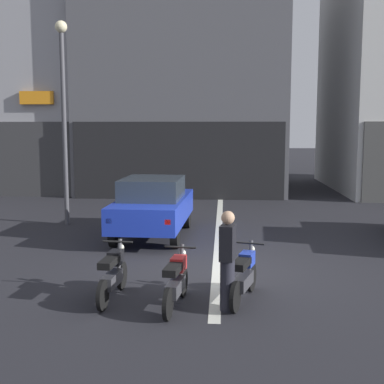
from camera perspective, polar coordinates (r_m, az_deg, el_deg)
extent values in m
plane|color=#232328|center=(10.98, 2.79, -8.64)|extent=(120.00, 120.00, 0.00)
cube|color=silver|center=(16.83, 3.08, -2.98)|extent=(0.20, 18.00, 0.01)
cube|color=#9E9EA3|center=(27.49, -18.46, 17.68)|extent=(10.90, 7.49, 16.23)
cube|color=orange|center=(22.72, -16.93, 10.03)|extent=(1.43, 0.16, 0.55)
cube|color=black|center=(21.07, -1.56, 3.50)|extent=(8.71, 0.10, 3.20)
cylinder|color=black|center=(15.54, -6.27, -2.70)|extent=(0.21, 0.65, 0.64)
cylinder|color=black|center=(15.29, -0.57, -2.83)|extent=(0.21, 0.65, 0.64)
cylinder|color=black|center=(13.05, -8.67, -4.68)|extent=(0.21, 0.65, 0.64)
cylinder|color=black|center=(12.76, -1.90, -4.89)|extent=(0.21, 0.65, 0.64)
cube|color=#1E38BF|center=(14.06, -4.32, -1.97)|extent=(1.93, 4.17, 0.66)
cube|color=#2D3842|center=(13.82, -4.45, 0.42)|extent=(1.63, 2.03, 0.56)
cube|color=red|center=(12.26, -9.24, -3.20)|extent=(0.14, 0.07, 0.12)
cube|color=red|center=(11.97, -2.71, -3.36)|extent=(0.14, 0.07, 0.12)
cylinder|color=#47474C|center=(16.08, -14.04, 6.63)|extent=(0.14, 0.14, 5.76)
sphere|color=beige|center=(16.34, -14.40, 17.43)|extent=(0.36, 0.36, 0.36)
cylinder|color=black|center=(9.76, -7.84, -9.19)|extent=(0.11, 0.52, 0.52)
cylinder|color=black|center=(8.71, -9.94, -11.29)|extent=(0.11, 0.52, 0.52)
cube|color=#38383D|center=(9.15, -8.93, -9.61)|extent=(0.26, 0.75, 0.22)
cube|color=black|center=(8.91, -9.27, -7.75)|extent=(0.27, 0.62, 0.12)
cube|color=black|center=(9.30, -8.51, -7.22)|extent=(0.25, 0.38, 0.24)
cylinder|color=#4C4C51|center=(9.52, -8.12, -7.29)|extent=(0.09, 0.24, 0.70)
cylinder|color=black|center=(9.37, -8.30, -5.51)|extent=(0.55, 0.08, 0.04)
sphere|color=silver|center=(9.60, -7.93, -6.13)|extent=(0.12, 0.12, 0.12)
cylinder|color=black|center=(9.27, -1.01, -10.02)|extent=(0.14, 0.52, 0.52)
cylinder|color=black|center=(8.20, -2.71, -12.38)|extent=(0.14, 0.52, 0.52)
cube|color=#38383D|center=(8.65, -1.88, -10.54)|extent=(0.29, 0.76, 0.22)
cube|color=black|center=(8.40, -2.13, -8.59)|extent=(0.30, 0.62, 0.12)
cube|color=red|center=(8.80, -1.51, -7.99)|extent=(0.26, 0.39, 0.24)
cylinder|color=#4C4C51|center=(9.02, -1.21, -8.05)|extent=(0.10, 0.24, 0.70)
cylinder|color=black|center=(8.86, -1.33, -6.17)|extent=(0.55, 0.11, 0.04)
sphere|color=silver|center=(9.10, -1.04, -6.82)|extent=(0.12, 0.12, 0.12)
cylinder|color=black|center=(9.61, 6.64, -9.44)|extent=(0.21, 0.52, 0.52)
cylinder|color=black|center=(8.54, 4.84, -11.58)|extent=(0.21, 0.52, 0.52)
cube|color=#38383D|center=(8.99, 5.73, -9.87)|extent=(0.40, 0.76, 0.22)
cube|color=black|center=(8.75, 5.51, -7.97)|extent=(0.38, 0.64, 0.12)
cube|color=#233DB7|center=(9.14, 6.15, -7.44)|extent=(0.31, 0.41, 0.24)
cylinder|color=#4C4C51|center=(9.36, 6.47, -7.51)|extent=(0.13, 0.25, 0.70)
cylinder|color=black|center=(9.21, 6.38, -5.70)|extent=(0.54, 0.19, 0.04)
sphere|color=silver|center=(9.44, 6.66, -6.34)|extent=(0.12, 0.12, 0.12)
cylinder|color=#23232D|center=(8.55, 3.96, -10.34)|extent=(0.24, 0.24, 0.86)
cube|color=black|center=(8.36, 4.00, -5.64)|extent=(0.29, 0.40, 0.58)
sphere|color=tan|center=(8.28, 4.03, -2.87)|extent=(0.22, 0.22, 0.22)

